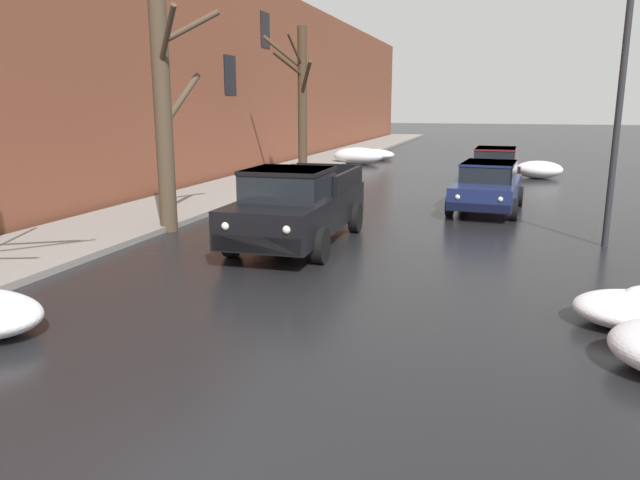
# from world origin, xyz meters

# --- Properties ---
(left_sidewalk_slab) EXTENTS (3.10, 80.00, 0.14)m
(left_sidewalk_slab) POSITION_xyz_m (-6.52, 18.00, 0.07)
(left_sidewalk_slab) COLOR gray
(left_sidewalk_slab) RESTS_ON ground
(brick_townhouse_facade) EXTENTS (0.63, 80.00, 8.60)m
(brick_townhouse_facade) POSITION_xyz_m (-8.57, 18.00, 4.30)
(brick_townhouse_facade) COLOR brown
(brick_townhouse_facade) RESTS_ON ground
(snow_bank_mid_block_left) EXTENTS (2.34, 1.37, 0.63)m
(snow_bank_mid_block_left) POSITION_xyz_m (-4.16, 30.16, 0.31)
(snow_bank_mid_block_left) COLOR white
(snow_bank_mid_block_left) RESTS_ON ground
(snow_bank_along_right_kerb) EXTENTS (2.62, 1.38, 0.88)m
(snow_bank_along_right_kerb) POSITION_xyz_m (-4.43, 27.61, 0.43)
(snow_bank_along_right_kerb) COLOR white
(snow_bank_along_right_kerb) RESTS_ON ground
(snow_bank_far_right_pile) EXTENTS (1.94, 1.37, 0.74)m
(snow_bank_far_right_pile) POSITION_xyz_m (4.28, 23.96, 0.36)
(snow_bank_far_right_pile) COLOR white
(snow_bank_far_right_pile) RESTS_ON ground
(bare_tree_second_along_sidewalk) EXTENTS (1.38, 2.68, 5.62)m
(bare_tree_second_along_sidewalk) POSITION_xyz_m (-4.97, 9.75, 2.93)
(bare_tree_second_along_sidewalk) COLOR #4C3D2D
(bare_tree_second_along_sidewalk) RESTS_ON ground
(bare_tree_mid_block) EXTENTS (2.34, 2.14, 6.05)m
(bare_tree_mid_block) POSITION_xyz_m (-5.04, 20.11, 3.25)
(bare_tree_mid_block) COLOR #423323
(bare_tree_mid_block) RESTS_ON ground
(pickup_truck_black_approaching_near_lane) EXTENTS (2.16, 5.25, 1.76)m
(pickup_truck_black_approaching_near_lane) POSITION_xyz_m (-1.47, 9.22, 0.88)
(pickup_truck_black_approaching_near_lane) COLOR black
(pickup_truck_black_approaching_near_lane) RESTS_ON ground
(sedan_darkblue_parked_kerbside_close) EXTENTS (2.13, 4.37, 1.42)m
(sedan_darkblue_parked_kerbside_close) POSITION_xyz_m (2.43, 15.02, 0.75)
(sedan_darkblue_parked_kerbside_close) COLOR navy
(sedan_darkblue_parked_kerbside_close) RESTS_ON ground
(sedan_maroon_parked_kerbside_mid) EXTENTS (2.03, 4.48, 1.42)m
(sedan_maroon_parked_kerbside_mid) POSITION_xyz_m (2.52, 21.26, 0.75)
(sedan_maroon_parked_kerbside_mid) COLOR maroon
(sedan_maroon_parked_kerbside_mid) RESTS_ON ground
(street_lamp_post) EXTENTS (0.44, 0.24, 6.62)m
(street_lamp_post) POSITION_xyz_m (5.10, 11.04, 3.67)
(street_lamp_post) COLOR #28282D
(street_lamp_post) RESTS_ON ground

